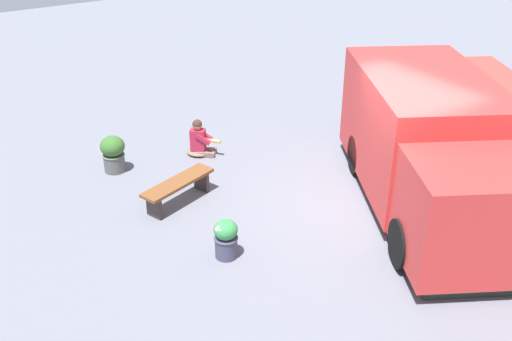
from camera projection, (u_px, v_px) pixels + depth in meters
name	position (u px, v px, depth m)	size (l,w,h in m)	color
ground_plane	(369.00, 206.00, 11.03)	(40.00, 40.00, 0.00)	slate
food_truck	(431.00, 151.00, 10.57)	(4.64, 5.75, 2.31)	red
person_customer	(200.00, 141.00, 12.79)	(0.73, 0.72, 0.83)	#7A6156
planter_flowering_near	(113.00, 153.00, 12.07)	(0.50, 0.50, 0.78)	#545854
planter_flowering_side	(226.00, 238.00, 9.48)	(0.40, 0.40, 0.69)	#46445B
plaza_bench	(178.00, 186.00, 10.97)	(1.61, 0.89, 0.47)	brown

